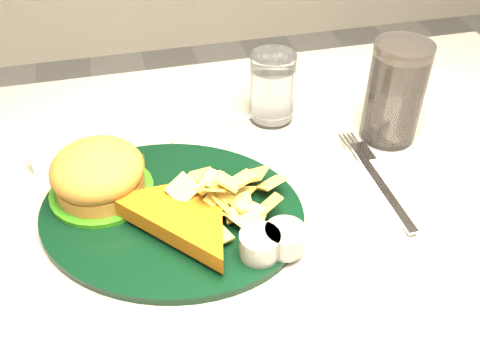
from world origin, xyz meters
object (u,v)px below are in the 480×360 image
(dinner_plate, at_px, (170,193))
(water_glass, at_px, (272,88))
(cola_glass, at_px, (395,93))
(fork_napkin, at_px, (384,190))

(dinner_plate, xyz_separation_m, water_glass, (0.18, 0.18, 0.02))
(water_glass, height_order, cola_glass, cola_glass)
(water_glass, bearing_deg, dinner_plate, -135.16)
(dinner_plate, xyz_separation_m, cola_glass, (0.34, 0.09, 0.04))
(dinner_plate, distance_m, fork_napkin, 0.28)
(dinner_plate, height_order, water_glass, water_glass)
(cola_glass, relative_size, fork_napkin, 0.80)
(water_glass, relative_size, cola_glass, 0.73)
(cola_glass, xyz_separation_m, fork_napkin, (-0.06, -0.12, -0.07))
(dinner_plate, distance_m, cola_glass, 0.35)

